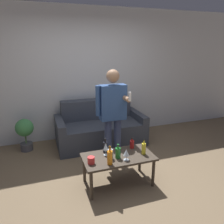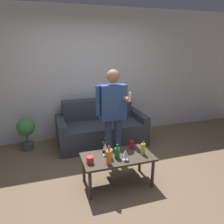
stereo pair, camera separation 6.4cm
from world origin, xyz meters
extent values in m
plane|color=#756047|center=(0.00, 0.00, 0.00)|extent=(16.00, 16.00, 0.00)
cube|color=silver|center=(0.00, 1.94, 1.35)|extent=(8.00, 0.06, 2.70)
cube|color=#383D47|center=(0.16, 1.26, 0.23)|extent=(1.47, 0.63, 0.46)
cube|color=#383D47|center=(0.16, 1.70, 0.43)|extent=(1.47, 0.24, 0.87)
cube|color=#383D47|center=(-0.64, 1.38, 0.30)|extent=(0.14, 0.87, 0.60)
cube|color=#383D47|center=(0.96, 1.38, 0.30)|extent=(0.14, 0.87, 0.60)
cube|color=#3D3328|center=(0.01, -0.03, 0.43)|extent=(1.00, 0.53, 0.03)
cylinder|color=#3D3328|center=(-0.44, -0.24, 0.21)|extent=(0.04, 0.04, 0.42)
cylinder|color=#3D3328|center=(0.46, -0.24, 0.21)|extent=(0.04, 0.04, 0.42)
cylinder|color=#3D3328|center=(-0.44, 0.19, 0.21)|extent=(0.04, 0.04, 0.42)
cylinder|color=#3D3328|center=(0.46, 0.19, 0.21)|extent=(0.04, 0.04, 0.42)
cylinder|color=yellow|center=(0.37, -0.09, 0.53)|extent=(0.06, 0.06, 0.16)
cylinder|color=yellow|center=(0.37, -0.09, 0.64)|extent=(0.02, 0.02, 0.06)
cylinder|color=black|center=(0.37, -0.09, 0.67)|extent=(0.03, 0.03, 0.01)
cylinder|color=#23752D|center=(-0.02, -0.08, 0.52)|extent=(0.07, 0.07, 0.15)
cylinder|color=#23752D|center=(-0.02, -0.08, 0.63)|extent=(0.03, 0.03, 0.06)
cylinder|color=black|center=(-0.02, -0.08, 0.65)|extent=(0.03, 0.03, 0.01)
cylinder|color=#B21E1E|center=(0.29, 0.14, 0.51)|extent=(0.07, 0.07, 0.12)
cylinder|color=#B21E1E|center=(0.29, 0.14, 0.59)|extent=(0.03, 0.03, 0.05)
cylinder|color=black|center=(0.29, 0.14, 0.61)|extent=(0.03, 0.03, 0.01)
cylinder|color=silver|center=(-0.12, -0.06, 0.52)|extent=(0.07, 0.07, 0.14)
cylinder|color=silver|center=(-0.12, -0.06, 0.61)|extent=(0.03, 0.03, 0.05)
cylinder|color=black|center=(-0.12, -0.06, 0.63)|extent=(0.03, 0.03, 0.01)
cylinder|color=black|center=(-0.13, 0.14, 0.53)|extent=(0.07, 0.07, 0.16)
cylinder|color=black|center=(-0.13, 0.14, 0.64)|extent=(0.03, 0.03, 0.06)
cylinder|color=black|center=(-0.13, 0.14, 0.66)|extent=(0.03, 0.03, 0.01)
cylinder|color=orange|center=(-0.17, -0.20, 0.54)|extent=(0.07, 0.07, 0.19)
cylinder|color=orange|center=(-0.17, -0.20, 0.67)|extent=(0.03, 0.03, 0.07)
cylinder|color=black|center=(-0.17, -0.20, 0.70)|extent=(0.03, 0.03, 0.01)
cylinder|color=silver|center=(-0.15, 0.06, 0.45)|extent=(0.07, 0.07, 0.01)
cylinder|color=silver|center=(-0.15, 0.06, 0.49)|extent=(0.01, 0.01, 0.08)
cone|color=silver|center=(-0.15, 0.06, 0.59)|extent=(0.07, 0.07, 0.11)
cylinder|color=silver|center=(0.07, -0.17, 0.45)|extent=(0.08, 0.08, 0.01)
cylinder|color=silver|center=(0.07, -0.17, 0.49)|extent=(0.01, 0.01, 0.07)
cone|color=silver|center=(0.07, -0.17, 0.56)|extent=(0.08, 0.08, 0.09)
cylinder|color=red|center=(-0.40, -0.10, 0.50)|extent=(0.10, 0.10, 0.09)
cylinder|color=navy|center=(0.08, 0.64, 0.38)|extent=(0.12, 0.12, 0.77)
cylinder|color=navy|center=(0.25, 0.64, 0.38)|extent=(0.12, 0.12, 0.77)
cube|color=#2D4C84|center=(0.16, 0.64, 1.06)|extent=(0.42, 0.19, 0.58)
sphere|color=#9E7556|center=(0.16, 0.64, 1.48)|extent=(0.21, 0.21, 0.21)
cylinder|color=#2D4C84|center=(-0.09, 0.64, 1.10)|extent=(0.08, 0.08, 0.49)
cylinder|color=#9E7556|center=(0.33, 0.51, 1.14)|extent=(0.08, 0.26, 0.08)
cube|color=white|center=(0.33, 0.34, 1.20)|extent=(0.03, 0.03, 0.14)
cylinder|color=#4C4C51|center=(-1.28, 1.56, 0.07)|extent=(0.23, 0.23, 0.15)
cylinder|color=#476B38|center=(-1.28, 1.56, 0.25)|extent=(0.03, 0.03, 0.20)
sphere|color=#428E4C|center=(-1.28, 1.56, 0.46)|extent=(0.33, 0.33, 0.33)
camera|label=1|loc=(-0.98, -2.61, 1.93)|focal=35.00mm
camera|label=2|loc=(-0.92, -2.63, 1.93)|focal=35.00mm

